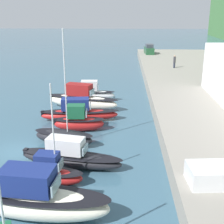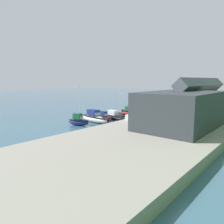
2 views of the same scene
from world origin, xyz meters
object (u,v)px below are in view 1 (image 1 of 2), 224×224
at_px(moored_boat_2, 79,113).
at_px(moored_boat_6, 51,173).
at_px(moored_boat_3, 78,121).
at_px(moored_boat_4, 64,137).
at_px(moored_boat_7, 35,199).
at_px(moored_boat_1, 82,100).
at_px(moored_boat_5, 70,156).
at_px(parked_car_0, 149,50).
at_px(moored_boat_0, 91,94).
at_px(person_on_quay, 174,61).

xyz_separation_m(moored_boat_2, moored_boat_6, (12.45, -0.09, -0.06)).
xyz_separation_m(moored_boat_3, moored_boat_6, (9.69, -0.47, -0.12)).
relative_size(moored_boat_4, moored_boat_7, 1.13).
distance_m(moored_boat_1, moored_boat_7, 19.97).
height_order(moored_boat_2, moored_boat_7, moored_boat_7).
relative_size(moored_boat_4, moored_boat_6, 1.41).
bearing_deg(moored_boat_7, moored_boat_5, 176.98).
bearing_deg(moored_boat_4, moored_boat_2, -168.77).
relative_size(moored_boat_1, parked_car_0, 2.05).
bearing_deg(moored_boat_2, moored_boat_4, -9.56).
height_order(moored_boat_2, moored_boat_5, moored_boat_2).
relative_size(moored_boat_1, moored_boat_4, 0.90).
relative_size(moored_boat_0, moored_boat_2, 0.71).
height_order(moored_boat_5, moored_boat_7, moored_boat_7).
height_order(moored_boat_2, moored_boat_6, moored_boat_6).
distance_m(moored_boat_0, moored_boat_7, 23.27).
xyz_separation_m(moored_boat_3, person_on_quay, (-25.37, 12.82, 1.70)).
bearing_deg(parked_car_0, moored_boat_0, -110.12).
bearing_deg(moored_boat_5, moored_boat_4, -151.36).
bearing_deg(parked_car_0, moored_boat_3, -106.59).
relative_size(moored_boat_0, moored_boat_3, 1.20).
height_order(moored_boat_0, moored_boat_6, moored_boat_6).
distance_m(moored_boat_0, moored_boat_1, 3.38).
distance_m(moored_boat_3, moored_boat_6, 9.70).
distance_m(moored_boat_3, moored_boat_4, 3.44).
bearing_deg(moored_boat_1, moored_boat_2, 18.00).
distance_m(moored_boat_4, person_on_quay, 31.84).
xyz_separation_m(moored_boat_0, moored_boat_7, (23.26, -0.72, 0.15)).
distance_m(moored_boat_3, moored_boat_7, 13.15).
distance_m(moored_boat_2, moored_boat_4, 6.12).
height_order(moored_boat_1, moored_boat_2, moored_boat_1).
distance_m(moored_boat_4, moored_boat_6, 6.36).
height_order(moored_boat_4, moored_boat_5, moored_boat_4).
bearing_deg(moored_boat_3, moored_boat_6, -5.46).
xyz_separation_m(moored_boat_0, moored_boat_3, (10.12, -0.19, -0.03)).
xyz_separation_m(moored_boat_1, moored_boat_5, (14.02, 0.95, -0.29)).
bearing_deg(parked_car_0, moored_boat_6, -104.75).
height_order(moored_boat_0, moored_boat_2, moored_boat_0).
distance_m(moored_boat_0, moored_boat_5, 17.31).
height_order(moored_boat_0, person_on_quay, person_on_quay).
bearing_deg(moored_boat_3, moored_boat_0, 176.23).
distance_m(moored_boat_7, person_on_quay, 40.79).
distance_m(moored_boat_1, person_on_quay, 22.91).
xyz_separation_m(moored_boat_7, parked_car_0, (-55.65, 10.29, 1.35)).
bearing_deg(moored_boat_5, moored_boat_0, -168.13).
relative_size(moored_boat_0, moored_boat_5, 0.74).
distance_m(moored_boat_1, moored_boat_6, 16.52).
relative_size(moored_boat_5, parked_car_0, 1.88).
relative_size(moored_boat_3, moored_boat_5, 0.62).
xyz_separation_m(moored_boat_5, parked_car_0, (-49.69, 9.36, 1.65)).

